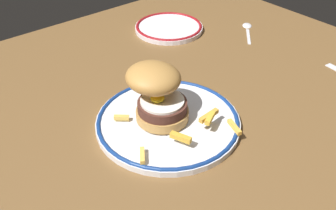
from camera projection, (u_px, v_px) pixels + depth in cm
name	position (u px, v px, depth cm)	size (l,w,h in cm)	color
ground_plane	(177.00, 111.00, 78.65)	(117.01, 102.03, 4.00)	brown
dinner_plate	(168.00, 121.00, 71.53)	(27.26, 27.26, 1.60)	silver
burger	(157.00, 92.00, 68.66)	(13.66, 13.85, 10.65)	#B28242
fries_pile	(177.00, 112.00, 70.59)	(20.62, 23.92, 2.76)	gold
side_plate	(169.00, 27.00, 104.80)	(18.72, 18.72, 1.60)	silver
spoon	(247.00, 27.00, 106.12)	(10.81, 10.40, 0.90)	silver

